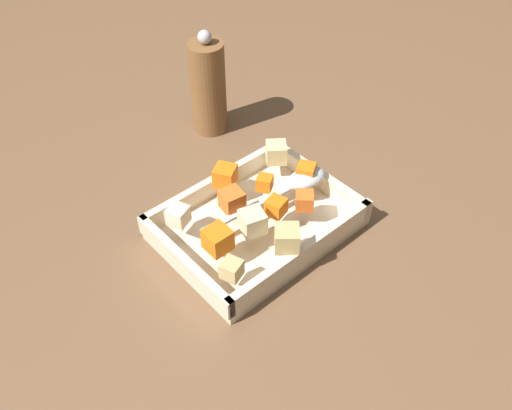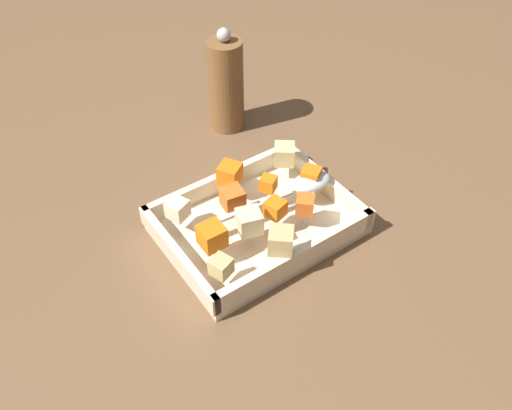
# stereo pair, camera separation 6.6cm
# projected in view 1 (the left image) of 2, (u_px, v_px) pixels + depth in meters

# --- Properties ---
(ground_plane) EXTENTS (4.00, 4.00, 0.00)m
(ground_plane) POSITION_uv_depth(u_px,v_px,m) (254.00, 228.00, 0.84)
(ground_plane) COLOR brown
(baking_dish) EXTENTS (0.28, 0.21, 0.05)m
(baking_dish) POSITION_uv_depth(u_px,v_px,m) (256.00, 225.00, 0.83)
(baking_dish) COLOR beige
(baking_dish) RESTS_ON ground_plane
(carrot_chunk_far_right) EXTENTS (0.04, 0.04, 0.03)m
(carrot_chunk_far_right) POSITION_uv_depth(u_px,v_px,m) (306.00, 172.00, 0.84)
(carrot_chunk_far_right) COLOR orange
(carrot_chunk_far_right) RESTS_ON baking_dish
(carrot_chunk_corner_ne) EXTENTS (0.03, 0.03, 0.02)m
(carrot_chunk_corner_ne) POSITION_uv_depth(u_px,v_px,m) (265.00, 183.00, 0.83)
(carrot_chunk_corner_ne) COLOR orange
(carrot_chunk_corner_ne) RESTS_ON baking_dish
(carrot_chunk_corner_se) EXTENTS (0.03, 0.03, 0.03)m
(carrot_chunk_corner_se) POSITION_uv_depth(u_px,v_px,m) (218.00, 239.00, 0.74)
(carrot_chunk_corner_se) COLOR orange
(carrot_chunk_corner_se) RESTS_ON baking_dish
(carrot_chunk_under_handle) EXTENTS (0.04, 0.04, 0.03)m
(carrot_chunk_under_handle) POSITION_uv_depth(u_px,v_px,m) (232.00, 200.00, 0.80)
(carrot_chunk_under_handle) COLOR orange
(carrot_chunk_under_handle) RESTS_ON baking_dish
(carrot_chunk_heap_side) EXTENTS (0.04, 0.04, 0.03)m
(carrot_chunk_heap_side) POSITION_uv_depth(u_px,v_px,m) (224.00, 177.00, 0.83)
(carrot_chunk_heap_side) COLOR orange
(carrot_chunk_heap_side) RESTS_ON baking_dish
(carrot_chunk_rim_edge) EXTENTS (0.04, 0.04, 0.03)m
(carrot_chunk_rim_edge) POSITION_uv_depth(u_px,v_px,m) (304.00, 201.00, 0.80)
(carrot_chunk_rim_edge) COLOR orange
(carrot_chunk_rim_edge) RESTS_ON baking_dish
(carrot_chunk_near_spoon) EXTENTS (0.03, 0.03, 0.03)m
(carrot_chunk_near_spoon) POSITION_uv_depth(u_px,v_px,m) (276.00, 207.00, 0.79)
(carrot_chunk_near_spoon) COLOR orange
(carrot_chunk_near_spoon) RESTS_ON baking_dish
(potato_chunk_corner_nw) EXTENTS (0.05, 0.05, 0.03)m
(potato_chunk_corner_nw) POSITION_uv_depth(u_px,v_px,m) (276.00, 152.00, 0.88)
(potato_chunk_corner_nw) COLOR #E0CC89
(potato_chunk_corner_nw) RESTS_ON baking_dish
(potato_chunk_heap_top) EXTENTS (0.04, 0.04, 0.03)m
(potato_chunk_heap_top) POSITION_uv_depth(u_px,v_px,m) (253.00, 222.00, 0.76)
(potato_chunk_heap_top) COLOR beige
(potato_chunk_heap_top) RESTS_ON baking_dish
(potato_chunk_mid_left) EXTENTS (0.04, 0.04, 0.03)m
(potato_chunk_mid_left) POSITION_uv_depth(u_px,v_px,m) (178.00, 215.00, 0.78)
(potato_chunk_mid_left) COLOR beige
(potato_chunk_mid_left) RESTS_ON baking_dish
(potato_chunk_back_center) EXTENTS (0.03, 0.03, 0.03)m
(potato_chunk_back_center) POSITION_uv_depth(u_px,v_px,m) (232.00, 269.00, 0.71)
(potato_chunk_back_center) COLOR tan
(potato_chunk_back_center) RESTS_ON baking_dish
(potato_chunk_corner_sw) EXTENTS (0.05, 0.05, 0.03)m
(potato_chunk_corner_sw) POSITION_uv_depth(u_px,v_px,m) (287.00, 238.00, 0.74)
(potato_chunk_corner_sw) COLOR tan
(potato_chunk_corner_sw) RESTS_ON baking_dish
(serving_spoon) EXTENTS (0.22, 0.05, 0.02)m
(serving_spoon) POSITION_uv_depth(u_px,v_px,m) (300.00, 181.00, 0.84)
(serving_spoon) COLOR silver
(serving_spoon) RESTS_ON baking_dish
(pepper_mill) EXTENTS (0.06, 0.06, 0.20)m
(pepper_mill) POSITION_uv_depth(u_px,v_px,m) (208.00, 87.00, 0.97)
(pepper_mill) COLOR brown
(pepper_mill) RESTS_ON ground_plane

